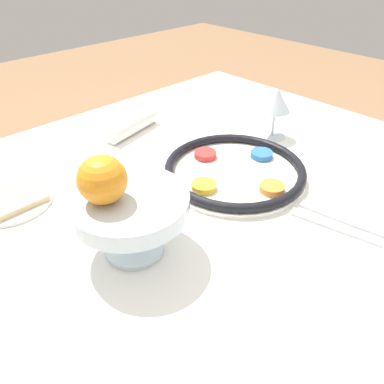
{
  "coord_description": "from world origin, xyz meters",
  "views": [
    {
      "loc": [
        0.49,
        0.45,
        1.19
      ],
      "look_at": [
        0.08,
        0.02,
        0.77
      ],
      "focal_mm": 35.0,
      "sensor_mm": 36.0,
      "label": 1
    }
  ],
  "objects_px": {
    "fruit_stand": "(130,209)",
    "bread_plate": "(11,200)",
    "wine_glass": "(276,102)",
    "napkin_roll": "(132,124)",
    "seder_plate": "(236,171)",
    "orange_fruit": "(102,180)"
  },
  "relations": [
    {
      "from": "seder_plate",
      "to": "bread_plate",
      "type": "bearing_deg",
      "value": -31.56
    },
    {
      "from": "wine_glass",
      "to": "orange_fruit",
      "type": "bearing_deg",
      "value": 8.41
    },
    {
      "from": "fruit_stand",
      "to": "napkin_roll",
      "type": "xyz_separation_m",
      "value": [
        -0.27,
        -0.38,
        -0.06
      ]
    },
    {
      "from": "orange_fruit",
      "to": "seder_plate",
      "type": "bearing_deg",
      "value": -176.94
    },
    {
      "from": "wine_glass",
      "to": "orange_fruit",
      "type": "distance_m",
      "value": 0.57
    },
    {
      "from": "wine_glass",
      "to": "bread_plate",
      "type": "height_order",
      "value": "wine_glass"
    },
    {
      "from": "fruit_stand",
      "to": "bread_plate",
      "type": "xyz_separation_m",
      "value": [
        0.1,
        -0.28,
        -0.08
      ]
    },
    {
      "from": "bread_plate",
      "to": "wine_glass",
      "type": "bearing_deg",
      "value": 163.6
    },
    {
      "from": "wine_glass",
      "to": "bread_plate",
      "type": "bearing_deg",
      "value": -16.4
    },
    {
      "from": "fruit_stand",
      "to": "bread_plate",
      "type": "bearing_deg",
      "value": -70.62
    },
    {
      "from": "bread_plate",
      "to": "fruit_stand",
      "type": "bearing_deg",
      "value": 109.38
    },
    {
      "from": "bread_plate",
      "to": "orange_fruit",
      "type": "bearing_deg",
      "value": 104.35
    },
    {
      "from": "seder_plate",
      "to": "napkin_roll",
      "type": "xyz_separation_m",
      "value": [
        0.03,
        -0.34,
        0.01
      ]
    },
    {
      "from": "wine_glass",
      "to": "fruit_stand",
      "type": "xyz_separation_m",
      "value": [
        0.53,
        0.1,
        -0.01
      ]
    },
    {
      "from": "orange_fruit",
      "to": "bread_plate",
      "type": "relative_size",
      "value": 0.46
    },
    {
      "from": "wine_glass",
      "to": "napkin_roll",
      "type": "bearing_deg",
      "value": -47.55
    },
    {
      "from": "seder_plate",
      "to": "napkin_roll",
      "type": "relative_size",
      "value": 1.74
    },
    {
      "from": "seder_plate",
      "to": "bread_plate",
      "type": "xyz_separation_m",
      "value": [
        0.41,
        -0.25,
        -0.01
      ]
    },
    {
      "from": "wine_glass",
      "to": "bread_plate",
      "type": "relative_size",
      "value": 0.83
    },
    {
      "from": "wine_glass",
      "to": "bread_plate",
      "type": "xyz_separation_m",
      "value": [
        0.63,
        -0.18,
        -0.09
      ]
    },
    {
      "from": "napkin_roll",
      "to": "seder_plate",
      "type": "bearing_deg",
      "value": 95.49
    },
    {
      "from": "fruit_stand",
      "to": "napkin_roll",
      "type": "distance_m",
      "value": 0.47
    }
  ]
}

